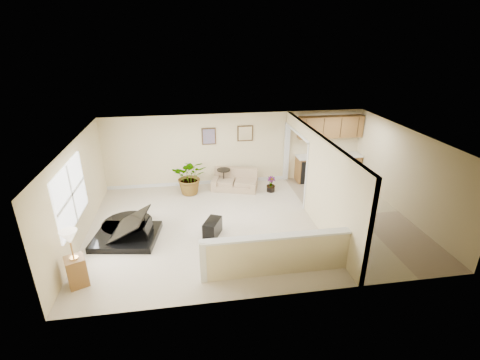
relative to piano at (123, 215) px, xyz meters
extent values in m
plane|color=#C0AF95|center=(3.43, 0.18, -0.63)|extent=(9.00, 9.00, 0.00)
cube|color=beige|center=(3.43, 3.18, 0.62)|extent=(9.00, 0.04, 2.50)
cube|color=beige|center=(3.43, -2.82, 0.62)|extent=(9.00, 0.04, 2.50)
cube|color=beige|center=(-1.07, 0.18, 0.62)|extent=(0.04, 6.00, 2.50)
cube|color=beige|center=(7.93, 0.18, 0.62)|extent=(0.04, 6.00, 2.50)
cube|color=silver|center=(3.43, 0.18, 1.87)|extent=(9.00, 6.00, 0.04)
cube|color=tan|center=(6.58, 0.18, -0.62)|extent=(2.70, 6.00, 0.01)
cube|color=beige|center=(5.23, -1.02, 0.62)|extent=(0.12, 3.60, 2.50)
cube|color=beige|center=(5.23, 1.96, 1.67)|extent=(0.12, 2.35, 0.40)
cube|color=beige|center=(3.58, -2.12, -0.15)|extent=(3.30, 0.12, 0.95)
cube|color=silver|center=(3.58, -2.12, 0.34)|extent=(3.40, 0.22, 0.05)
cube|color=silver|center=(1.93, -2.12, -0.13)|extent=(0.14, 0.14, 1.00)
cube|color=white|center=(-1.05, -0.32, 0.82)|extent=(0.05, 2.15, 1.45)
cube|color=#3D2A16|center=(2.48, 3.16, 1.12)|extent=(0.48, 0.03, 0.58)
cube|color=#8B586B|center=(2.48, 3.14, 1.12)|extent=(0.40, 0.01, 0.50)
cube|color=#3D2A16|center=(3.73, 3.16, 1.17)|extent=(0.55, 0.03, 0.55)
cube|color=white|center=(3.73, 3.14, 1.17)|extent=(0.46, 0.01, 0.46)
cube|color=brown|center=(6.73, 2.88, -0.18)|extent=(2.30, 0.60, 0.90)
cube|color=beige|center=(6.73, 2.88, 0.29)|extent=(2.36, 0.65, 0.04)
cube|color=black|center=(5.93, 2.88, -0.20)|extent=(0.60, 0.60, 0.84)
cube|color=brown|center=(6.73, 3.00, 1.32)|extent=(2.30, 0.35, 0.75)
cube|color=black|center=(0.04, -0.15, 0.21)|extent=(1.78, 1.60, 0.33)
cylinder|color=black|center=(-0.12, 0.45, 0.21)|extent=(1.35, 1.35, 0.33)
cube|color=white|center=(0.98, -0.15, 0.17)|extent=(0.41, 1.12, 0.02)
cube|color=black|center=(-0.07, -0.04, 0.51)|extent=(1.43, 1.44, 0.74)
cube|color=black|center=(2.27, -0.29, -0.41)|extent=(0.58, 0.73, 0.44)
cube|color=tan|center=(3.28, 2.60, -0.42)|extent=(1.70, 1.26, 0.42)
cube|color=tan|center=(3.28, 2.93, 0.02)|extent=(1.50, 0.63, 0.44)
cube|color=tan|center=(2.62, 2.60, -0.12)|extent=(0.42, 0.87, 0.16)
cube|color=tan|center=(3.95, 2.60, -0.12)|extent=(0.42, 0.87, 0.16)
cylinder|color=black|center=(2.92, 2.74, -0.61)|extent=(0.34, 0.34, 0.03)
cylinder|color=black|center=(2.92, 2.74, -0.29)|extent=(0.03, 0.03, 0.65)
cylinder|color=black|center=(2.92, 2.74, 0.04)|extent=(0.47, 0.47, 0.03)
cylinder|color=black|center=(1.78, 2.44, -0.50)|extent=(0.35, 0.35, 0.25)
imported|color=#184A16|center=(1.78, 2.44, -0.01)|extent=(1.25, 1.12, 1.24)
cylinder|color=black|center=(4.45, 2.18, -0.53)|extent=(0.28, 0.28, 0.19)
imported|color=#184A16|center=(4.45, 2.18, -0.36)|extent=(0.30, 0.30, 0.53)
cube|color=brown|center=(-0.72, -1.82, -0.30)|extent=(0.51, 0.51, 0.66)
cylinder|color=#B27D3B|center=(-0.72, -1.82, 0.05)|extent=(0.18, 0.18, 0.02)
cylinder|color=#B27D3B|center=(-0.72, -1.82, 0.27)|extent=(0.03, 0.03, 0.44)
cone|color=beige|center=(-0.72, -1.82, 0.55)|extent=(0.35, 0.35, 0.29)
camera|label=1|loc=(1.77, -8.27, 4.34)|focal=26.00mm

